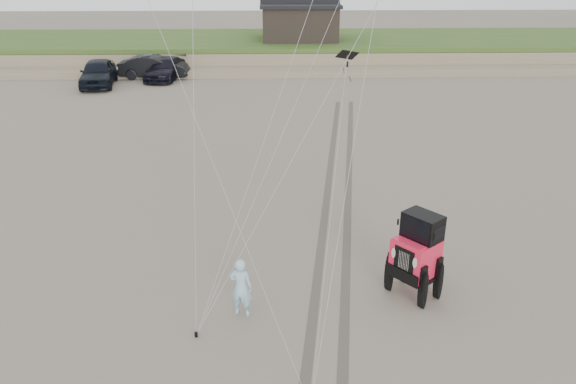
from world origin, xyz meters
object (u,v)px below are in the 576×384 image
truck_a (98,73)px  jeep (415,264)px  truck_c (166,69)px  cabin (300,20)px  truck_b (154,67)px  man (241,287)px

truck_a → jeep: jeep is taller
truck_a → truck_c: bearing=18.5°
cabin → truck_c: bearing=-144.2°
truck_c → jeep: size_ratio=1.00×
truck_a → truck_c: size_ratio=1.03×
truck_b → man: (7.61, -28.91, -0.02)m
jeep → truck_b: bearing=163.7°
truck_c → man: 29.38m
truck_b → man: 29.90m
truck_a → man: size_ratio=3.26×
truck_c → jeep: jeep is taller
truck_a → truck_b: 4.08m
truck_c → jeep: bearing=-59.0°
truck_c → man: size_ratio=3.16×
truck_b → jeep: (12.12, -28.15, 0.12)m
cabin → jeep: 35.09m
jeep → man: jeep is taller
cabin → truck_c: (-9.91, -7.16, -2.51)m
cabin → truck_b: cabin is taller
truck_a → cabin: bearing=25.7°
truck_c → man: bearing=-67.8°
jeep → truck_c: bearing=162.4°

